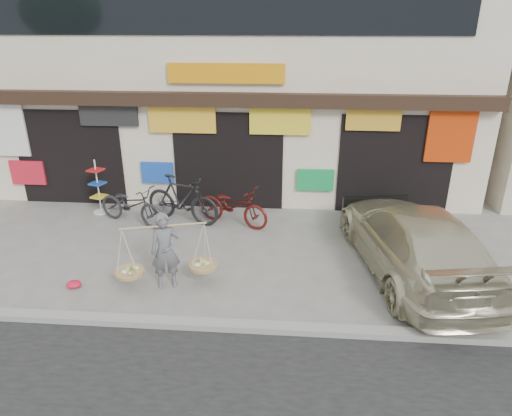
# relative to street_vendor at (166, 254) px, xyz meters

# --- Properties ---
(ground) EXTENTS (70.00, 70.00, 0.00)m
(ground) POSITION_rel_street_vendor_xyz_m (0.69, 0.73, -0.72)
(ground) COLOR gray
(ground) RESTS_ON ground
(kerb) EXTENTS (70.00, 0.25, 0.12)m
(kerb) POSITION_rel_street_vendor_xyz_m (0.69, -1.27, -0.66)
(kerb) COLOR gray
(kerb) RESTS_ON ground
(shophouse_block) EXTENTS (14.00, 6.32, 7.00)m
(shophouse_block) POSITION_rel_street_vendor_xyz_m (0.69, 7.14, 2.72)
(shophouse_block) COLOR beige
(shophouse_block) RESTS_ON ground
(street_vendor) EXTENTS (1.96, 0.94, 1.58)m
(street_vendor) POSITION_rel_street_vendor_xyz_m (0.00, 0.00, 0.00)
(street_vendor) COLOR slate
(street_vendor) RESTS_ON ground
(bike_0) EXTENTS (2.10, 1.40, 1.04)m
(bike_0) POSITION_rel_street_vendor_xyz_m (-1.71, 2.91, -0.20)
(bike_0) COLOR #29292E
(bike_0) RESTS_ON ground
(bike_1) EXTENTS (2.20, 1.25, 1.27)m
(bike_1) POSITION_rel_street_vendor_xyz_m (-0.39, 3.10, -0.09)
(bike_1) COLOR black
(bike_1) RESTS_ON ground
(bike_2) EXTENTS (2.10, 1.42, 1.05)m
(bike_2) POSITION_rel_street_vendor_xyz_m (0.95, 3.04, -0.20)
(bike_2) COLOR #54110E
(bike_2) RESTS_ON ground
(suv) EXTENTS (2.85, 5.33, 1.47)m
(suv) POSITION_rel_street_vendor_xyz_m (4.99, 0.98, 0.01)
(suv) COLOR beige
(suv) RESTS_ON ground
(display_rack) EXTENTS (0.46, 0.46, 1.52)m
(display_rack) POSITION_rel_street_vendor_xyz_m (-2.81, 3.54, -0.11)
(display_rack) COLOR silver
(display_rack) RESTS_ON ground
(red_bag) EXTENTS (0.31, 0.25, 0.14)m
(red_bag) POSITION_rel_street_vendor_xyz_m (-1.87, -0.21, -0.65)
(red_bag) COLOR red
(red_bag) RESTS_ON ground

